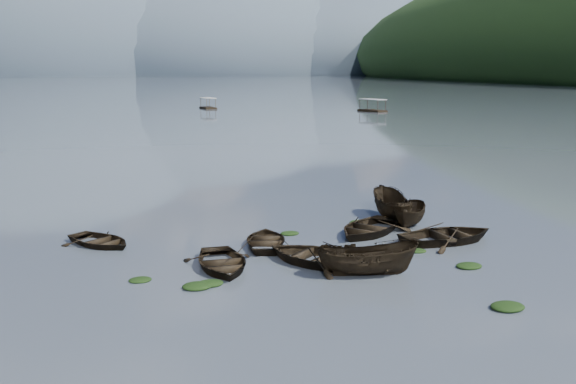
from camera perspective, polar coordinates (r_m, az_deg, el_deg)
name	(u,v)px	position (r m, az deg, el deg)	size (l,w,h in m)	color
ground_plane	(384,303)	(24.44, 8.52, -9.76)	(2400.00, 2400.00, 0.00)	#4B535D
haze_mtn_b	(46,75)	(921.90, -20.72, 9.74)	(520.00, 520.00, 340.00)	#475666
haze_mtn_c	(196,74)	(932.71, -8.18, 10.33)	(520.00, 520.00, 260.00)	#475666
haze_mtn_d	(316,74)	(977.96, 2.46, 10.46)	(520.00, 520.00, 220.00)	#475666
rowboat_0	(222,268)	(28.35, -5.91, -6.75)	(3.16, 4.43, 0.92)	black
rowboat_1	(266,245)	(31.80, -1.94, -4.73)	(2.94, 4.12, 0.85)	black
rowboat_2	(368,275)	(27.53, 7.10, -7.32)	(1.62, 4.30, 1.66)	black
rowboat_3	(317,263)	(28.98, 2.63, -6.31)	(3.62, 5.07, 1.05)	black
rowboat_4	(448,242)	(33.39, 14.04, -4.29)	(3.64, 5.10, 1.06)	black
rowboat_5	(410,225)	(36.28, 10.81, -2.94)	(1.45, 3.86, 1.49)	black
rowboat_6	(100,245)	(33.13, -16.34, -4.53)	(2.79, 3.91, 0.81)	black
rowboat_7	(368,233)	(34.22, 7.14, -3.67)	(3.55, 4.98, 1.03)	black
rowboat_8	(390,219)	(37.55, 9.08, -2.41)	(1.79, 4.76, 1.84)	black
weed_clump_0	(197,288)	(26.04, -8.07, -8.43)	(1.21, 0.99, 0.26)	black
weed_clump_1	(210,285)	(26.30, -6.95, -8.20)	(1.10, 0.88, 0.24)	black
weed_clump_2	(507,309)	(24.98, 18.92, -9.79)	(1.30, 1.04, 0.28)	black
weed_clump_3	(418,252)	(31.27, 11.44, -5.22)	(0.86, 0.72, 0.19)	black
weed_clump_4	(469,267)	(29.42, 15.78, -6.46)	(1.18, 0.94, 0.24)	black
weed_clump_5	(140,281)	(27.27, -13.00, -7.70)	(0.95, 0.77, 0.20)	black
weed_clump_6	(290,234)	(33.80, 0.15, -3.77)	(1.00, 0.83, 0.21)	black
weed_clump_7	(359,224)	(36.30, 6.33, -2.80)	(1.13, 0.90, 0.25)	black
pontoon_centre	(208,109)	(140.11, -7.11, 7.37)	(2.43, 5.84, 2.24)	black
pontoon_right	(372,112)	(130.74, 7.50, 7.10)	(2.58, 6.19, 2.37)	black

